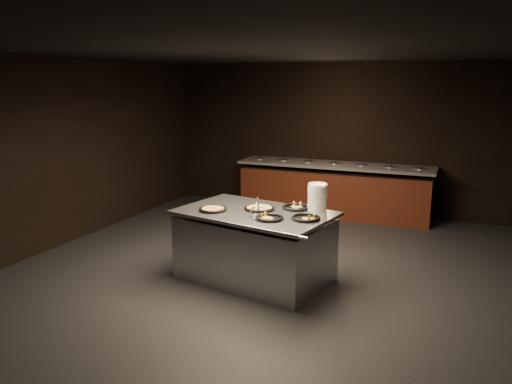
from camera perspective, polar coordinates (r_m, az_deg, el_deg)
room at (r=6.17m, az=1.04°, el=2.47°), size 7.02×8.02×2.92m
salad_bar at (r=9.70m, az=8.86°, el=-0.08°), size 3.70×0.83×1.18m
serving_counter at (r=6.46m, az=-0.15°, el=-6.34°), size 2.10×1.57×0.92m
plate_stack at (r=6.40m, az=7.02°, el=-0.58°), size 0.24×0.24×0.34m
pan_veggie_whole at (r=6.38m, az=-4.96°, el=-1.97°), size 0.35×0.35×0.04m
pan_cheese_whole at (r=6.41m, az=0.39°, el=-1.85°), size 0.39×0.39×0.04m
pan_cheese_slices_a at (r=6.47m, az=4.57°, el=-1.75°), size 0.35×0.35×0.04m
pan_cheese_slices_b at (r=5.96m, az=1.58°, el=-2.97°), size 0.33×0.33×0.04m
pan_veggie_slices at (r=5.99m, az=5.73°, el=-2.95°), size 0.35×0.35×0.04m
server_left at (r=6.36m, az=0.14°, el=-1.45°), size 0.22×0.29×0.16m
server_right at (r=6.00m, az=-0.30°, el=-2.37°), size 0.24×0.23×0.15m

